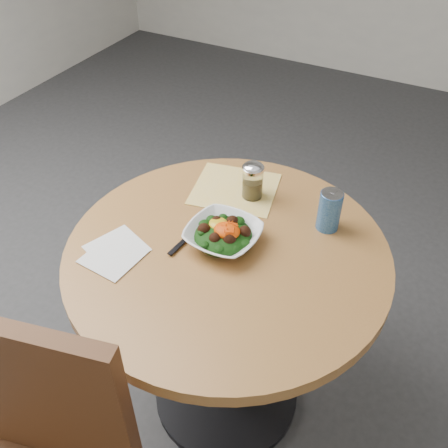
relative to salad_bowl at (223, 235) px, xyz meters
name	(u,v)px	position (x,y,z in m)	size (l,w,h in m)	color
ground	(226,394)	(0.02, -0.02, -0.78)	(6.00, 6.00, 0.00)	#303033
table	(227,296)	(0.02, -0.02, -0.23)	(0.90, 0.90, 0.75)	black
cloth_napkin	(235,189)	(-0.08, 0.24, -0.03)	(0.26, 0.24, 0.00)	#ECAA0C
paper_napkins	(115,252)	(-0.24, -0.18, -0.03)	(0.18, 0.20, 0.00)	silver
salad_bowl	(223,235)	(0.00, 0.00, 0.00)	(0.21, 0.21, 0.08)	white
fork	(193,233)	(-0.09, -0.01, -0.02)	(0.04, 0.20, 0.00)	black
spice_shaker	(253,181)	(-0.02, 0.23, 0.03)	(0.07, 0.07, 0.12)	silver
beverage_can	(330,210)	(0.23, 0.20, 0.03)	(0.07, 0.07, 0.13)	navy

